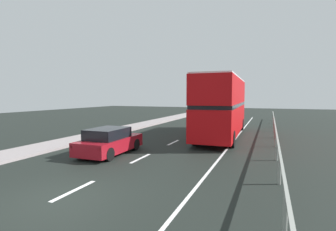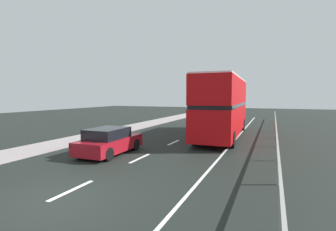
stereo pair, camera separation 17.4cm
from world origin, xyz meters
The scene contains 5 objects.
ground_plane centered at (0.00, 0.00, -0.05)m, with size 75.93×120.00×0.10m, color black.
lane_paint_markings centered at (2.28, 8.47, 0.00)m, with size 3.71×46.00×0.01m.
bridge_side_railing centered at (6.15, 9.00, 0.86)m, with size 0.10×42.00×1.06m.
double_decker_bus_red centered at (2.53, 13.50, 2.33)m, with size 2.82×11.19×4.35m.
hatchback_car_near centered at (-1.95, 5.51, 0.66)m, with size 1.86×4.03×1.37m.
Camera 1 is at (5.78, -5.69, 3.04)m, focal length 27.55 mm.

